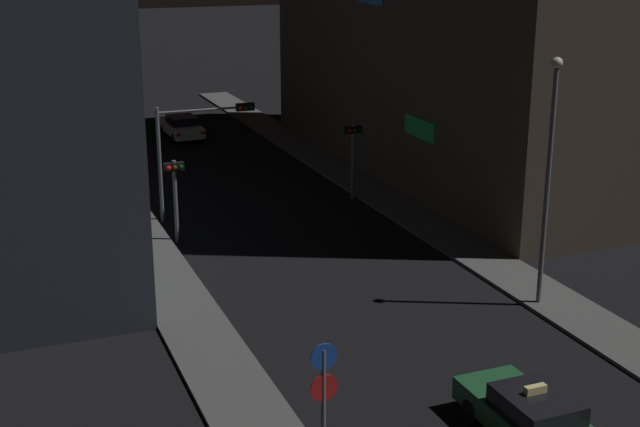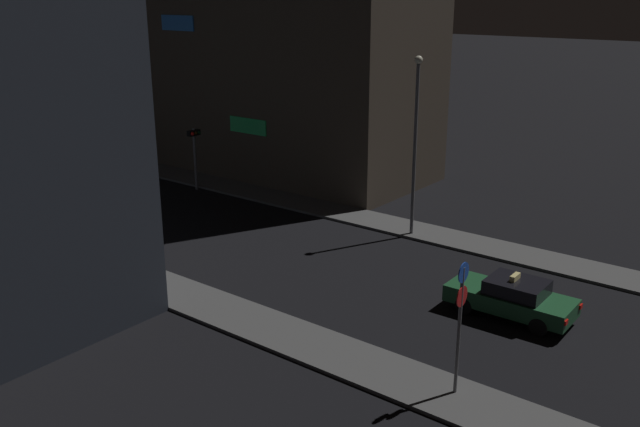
% 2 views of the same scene
% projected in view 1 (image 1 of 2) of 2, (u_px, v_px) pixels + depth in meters
% --- Properties ---
extents(sidewalk_left, '(2.23, 62.68, 0.12)m').
position_uv_depth(sidewalk_left, '(133.00, 226.00, 37.94)').
color(sidewalk_left, '#4C4C4C').
rests_on(sidewalk_left, ground_plane).
extents(sidewalk_right, '(2.23, 62.68, 0.12)m').
position_uv_depth(sidewalk_right, '(383.00, 197.00, 42.09)').
color(sidewalk_right, '#4C4C4C').
rests_on(sidewalk_right, ground_plane).
extents(taxi, '(1.86, 4.47, 1.62)m').
position_uv_depth(taxi, '(532.00, 417.00, 21.53)').
color(taxi, '#1E512D').
rests_on(taxi, ground_plane).
extents(far_car, '(1.94, 4.50, 1.42)m').
position_uv_depth(far_car, '(182.00, 127.00, 54.46)').
color(far_car, silver).
rests_on(far_car, ground_plane).
extents(traffic_light_overhead, '(4.35, 0.42, 5.06)m').
position_uv_depth(traffic_light_overhead, '(197.00, 136.00, 38.17)').
color(traffic_light_overhead, slate).
rests_on(traffic_light_overhead, ground_plane).
extents(traffic_light_left_kerb, '(0.80, 0.42, 3.42)m').
position_uv_depth(traffic_light_left_kerb, '(175.00, 184.00, 35.37)').
color(traffic_light_left_kerb, slate).
rests_on(traffic_light_left_kerb, ground_plane).
extents(traffic_light_right_kerb, '(0.80, 0.42, 3.58)m').
position_uv_depth(traffic_light_right_kerb, '(353.00, 146.00, 41.32)').
color(traffic_light_right_kerb, slate).
rests_on(traffic_light_right_kerb, ground_plane).
extents(sign_pole_left, '(0.60, 0.10, 3.98)m').
position_uv_depth(sign_pole_left, '(324.00, 412.00, 18.25)').
color(sign_pole_left, slate).
rests_on(sign_pole_left, sidewalk_left).
extents(street_lamp_near_block, '(0.36, 0.36, 8.22)m').
position_uv_depth(street_lamp_near_block, '(549.00, 167.00, 28.50)').
color(street_lamp_near_block, slate).
rests_on(street_lamp_near_block, sidewalk_right).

